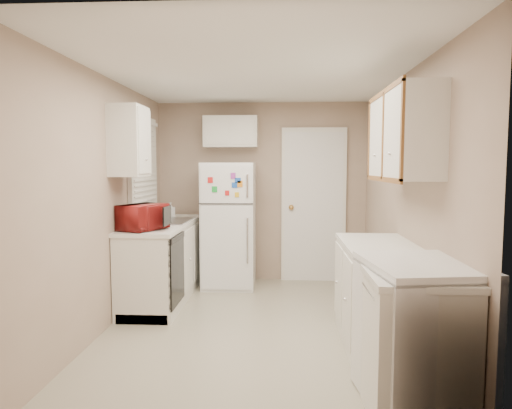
{
  "coord_description": "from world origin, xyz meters",
  "views": [
    {
      "loc": [
        0.26,
        -4.27,
        1.56
      ],
      "look_at": [
        0.0,
        0.5,
        1.15
      ],
      "focal_mm": 32.0,
      "sensor_mm": 36.0,
      "label": 1
    }
  ],
  "objects": [
    {
      "name": "floor",
      "position": [
        0.0,
        0.0,
        0.0
      ],
      "size": [
        3.8,
        3.8,
        0.0
      ],
      "primitive_type": "plane",
      "color": "#B6AF98",
      "rests_on": "ground"
    },
    {
      "name": "ceiling",
      "position": [
        0.0,
        0.0,
        2.4
      ],
      "size": [
        3.8,
        3.8,
        0.0
      ],
      "primitive_type": "plane",
      "color": "white",
      "rests_on": "floor"
    },
    {
      "name": "wall_left",
      "position": [
        -1.4,
        0.0,
        1.2
      ],
      "size": [
        3.8,
        3.8,
        0.0
      ],
      "primitive_type": "plane",
      "color": "tan",
      "rests_on": "floor"
    },
    {
      "name": "wall_right",
      "position": [
        1.4,
        0.0,
        1.2
      ],
      "size": [
        3.8,
        3.8,
        0.0
      ],
      "primitive_type": "plane",
      "color": "tan",
      "rests_on": "floor"
    },
    {
      "name": "wall_back",
      "position": [
        0.0,
        1.9,
        1.2
      ],
      "size": [
        2.8,
        2.8,
        0.0
      ],
      "primitive_type": "plane",
      "color": "tan",
      "rests_on": "floor"
    },
    {
      "name": "wall_front",
      "position": [
        0.0,
        -1.9,
        1.2
      ],
      "size": [
        2.8,
        2.8,
        0.0
      ],
      "primitive_type": "plane",
      "color": "tan",
      "rests_on": "floor"
    },
    {
      "name": "left_counter",
      "position": [
        -1.1,
        0.9,
        0.45
      ],
      "size": [
        0.6,
        1.8,
        0.9
      ],
      "primitive_type": "cube",
      "color": "silver",
      "rests_on": "floor"
    },
    {
      "name": "dishwasher",
      "position": [
        -0.81,
        0.3,
        0.49
      ],
      "size": [
        0.03,
        0.58,
        0.72
      ],
      "primitive_type": "cube",
      "color": "black",
      "rests_on": "floor"
    },
    {
      "name": "sink",
      "position": [
        -1.1,
        1.05,
        0.86
      ],
      "size": [
        0.54,
        0.74,
        0.16
      ],
      "primitive_type": "cube",
      "color": "gray",
      "rests_on": "left_counter"
    },
    {
      "name": "microwave",
      "position": [
        -1.15,
        0.3,
        1.05
      ],
      "size": [
        0.54,
        0.43,
        0.32
      ],
      "primitive_type": "imported",
      "rotation": [
        0.0,
        0.0,
        1.16
      ],
      "color": "maroon",
      "rests_on": "left_counter"
    },
    {
      "name": "soap_bottle",
      "position": [
        -1.15,
        1.46,
        1.0
      ],
      "size": [
        0.11,
        0.11,
        0.19
      ],
      "primitive_type": "imported",
      "rotation": [
        0.0,
        0.0,
        -0.31
      ],
      "color": "silver",
      "rests_on": "left_counter"
    },
    {
      "name": "window_blinds",
      "position": [
        -1.36,
        1.05,
        1.6
      ],
      "size": [
        0.1,
        0.98,
        1.08
      ],
      "primitive_type": "cube",
      "color": "silver",
      "rests_on": "wall_left"
    },
    {
      "name": "upper_cabinet_left",
      "position": [
        -1.25,
        0.22,
        1.8
      ],
      "size": [
        0.3,
        0.45,
        0.7
      ],
      "primitive_type": "cube",
      "color": "silver",
      "rests_on": "wall_left"
    },
    {
      "name": "refrigerator",
      "position": [
        -0.4,
        1.51,
        0.8
      ],
      "size": [
        0.66,
        0.64,
        1.59
      ],
      "primitive_type": "cube",
      "rotation": [
        0.0,
        0.0,
        0.01
      ],
      "color": "white",
      "rests_on": "floor"
    },
    {
      "name": "cabinet_over_fridge",
      "position": [
        -0.4,
        1.75,
        2.0
      ],
      "size": [
        0.7,
        0.3,
        0.4
      ],
      "primitive_type": "cube",
      "color": "silver",
      "rests_on": "wall_back"
    },
    {
      "name": "interior_door",
      "position": [
        0.7,
        1.86,
        1.02
      ],
      "size": [
        0.86,
        0.06,
        2.08
      ],
      "primitive_type": "cube",
      "color": "white",
      "rests_on": "floor"
    },
    {
      "name": "right_counter",
      "position": [
        1.1,
        -0.8,
        0.45
      ],
      "size": [
        0.6,
        2.0,
        0.9
      ],
      "primitive_type": "cube",
      "color": "silver",
      "rests_on": "floor"
    },
    {
      "name": "stove",
      "position": [
        1.15,
        -1.39,
        0.48
      ],
      "size": [
        0.75,
        0.87,
        0.96
      ],
      "primitive_type": "cube",
      "rotation": [
        0.0,
        0.0,
        0.14
      ],
      "color": "white",
      "rests_on": "floor"
    },
    {
      "name": "upper_cabinet_right",
      "position": [
        1.25,
        -0.5,
        1.8
      ],
      "size": [
        0.3,
        1.2,
        0.7
      ],
      "primitive_type": "cube",
      "color": "silver",
      "rests_on": "wall_right"
    }
  ]
}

